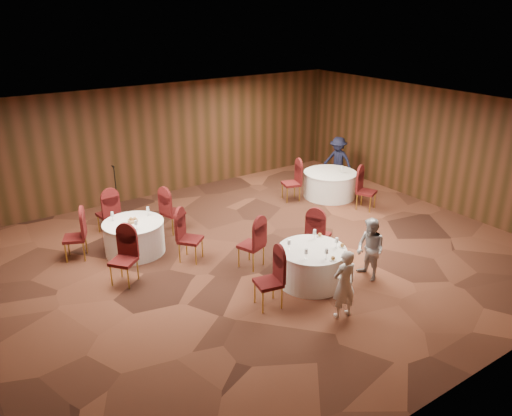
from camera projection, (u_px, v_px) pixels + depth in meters
ground at (254, 258)px, 11.08m from camera, size 12.00×12.00×0.00m
room_shell at (253, 175)px, 10.34m from camera, size 12.00×12.00×12.00m
table_main at (311, 265)px, 10.02m from camera, size 1.38×1.38×0.74m
table_left at (134, 237)px, 11.23m from camera, size 1.35×1.35×0.74m
table_right at (330, 184)px, 14.53m from camera, size 1.53×1.53×0.74m
chairs_main at (280, 252)px, 10.27m from camera, size 2.76×2.09×1.00m
chairs_left at (134, 231)px, 11.22m from camera, size 3.06×3.17×1.00m
chairs_right at (328, 187)px, 13.90m from camera, size 1.95×2.36×1.00m
tabletop_main at (322, 245)px, 9.83m from camera, size 1.06×1.08×0.22m
tabletop_left at (133, 219)px, 11.07m from camera, size 0.85×0.82×0.22m
tabletop_right at (342, 168)px, 14.26m from camera, size 0.08×0.08×0.22m
mic_stand at (118, 205)px, 12.85m from camera, size 0.24×0.24×1.50m
woman_a at (344, 284)px, 8.81m from camera, size 0.51×0.37×1.31m
woman_b at (370, 249)px, 10.06m from camera, size 0.55×0.68×1.31m
man_c at (338, 160)px, 15.48m from camera, size 0.85×1.09×1.48m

